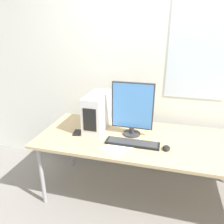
{
  "coord_description": "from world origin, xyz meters",
  "views": [
    {
      "loc": [
        -0.02,
        -1.48,
        1.72
      ],
      "look_at": [
        -0.54,
        0.42,
        0.95
      ],
      "focal_mm": 35.0,
      "sensor_mm": 36.0,
      "label": 1
    }
  ],
  "objects_px": {
    "keyboard": "(132,143)",
    "mouse": "(166,148)",
    "monitor_main": "(132,109)",
    "cell_phone": "(77,133)",
    "pc_tower": "(97,112)"
  },
  "relations": [
    {
      "from": "pc_tower",
      "to": "monitor_main",
      "type": "height_order",
      "value": "monitor_main"
    },
    {
      "from": "keyboard",
      "to": "cell_phone",
      "type": "relative_size",
      "value": 3.41
    },
    {
      "from": "monitor_main",
      "to": "keyboard",
      "type": "xyz_separation_m",
      "value": [
        0.04,
        -0.2,
        -0.27
      ]
    },
    {
      "from": "keyboard",
      "to": "mouse",
      "type": "bearing_deg",
      "value": -2.96
    },
    {
      "from": "mouse",
      "to": "cell_phone",
      "type": "xyz_separation_m",
      "value": [
        -0.9,
        0.1,
        -0.01
      ]
    },
    {
      "from": "cell_phone",
      "to": "keyboard",
      "type": "bearing_deg",
      "value": -18.21
    },
    {
      "from": "mouse",
      "to": "cell_phone",
      "type": "relative_size",
      "value": 0.66
    },
    {
      "from": "keyboard",
      "to": "monitor_main",
      "type": "bearing_deg",
      "value": 102.62
    },
    {
      "from": "monitor_main",
      "to": "mouse",
      "type": "distance_m",
      "value": 0.49
    },
    {
      "from": "pc_tower",
      "to": "cell_phone",
      "type": "height_order",
      "value": "pc_tower"
    },
    {
      "from": "monitor_main",
      "to": "cell_phone",
      "type": "relative_size",
      "value": 3.69
    },
    {
      "from": "pc_tower",
      "to": "mouse",
      "type": "height_order",
      "value": "pc_tower"
    },
    {
      "from": "cell_phone",
      "to": "pc_tower",
      "type": "bearing_deg",
      "value": 32.01
    },
    {
      "from": "monitor_main",
      "to": "cell_phone",
      "type": "xyz_separation_m",
      "value": [
        -0.54,
        -0.12,
        -0.27
      ]
    },
    {
      "from": "pc_tower",
      "to": "mouse",
      "type": "xyz_separation_m",
      "value": [
        0.73,
        -0.25,
        -0.18
      ]
    }
  ]
}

